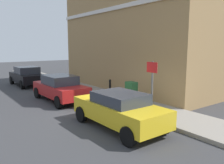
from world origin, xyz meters
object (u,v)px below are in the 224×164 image
utility_cabinet (131,94)px  bollard_near_cabinet (110,88)px  car_red (60,88)px  car_black (27,76)px  car_yellow (119,109)px  street_sign (152,80)px

utility_cabinet → bollard_near_cabinet: bearing=87.1°
car_red → bollard_near_cabinet: 2.84m
utility_cabinet → bollard_near_cabinet: 1.97m
car_red → car_black: car_black is taller
car_black → bollard_near_cabinet: size_ratio=3.82×
car_red → car_black: size_ratio=1.03×
bollard_near_cabinet → utility_cabinet: bearing=-92.9°
car_yellow → car_black: bearing=-0.8°
car_yellow → car_black: car_black is taller
car_red → bollard_near_cabinet: (2.43, -1.46, -0.05)m
car_yellow → utility_cabinet: car_yellow is taller
car_yellow → car_red: (0.03, 5.42, 0.03)m
car_black → utility_cabinet: (2.29, -9.85, -0.08)m
car_black → utility_cabinet: 10.11m
utility_cabinet → car_yellow: bearing=-139.9°
car_yellow → car_black: size_ratio=1.02×
car_red → utility_cabinet: (2.33, -3.43, -0.07)m
street_sign → car_yellow: bearing=-177.3°
car_red → bollard_near_cabinet: size_ratio=3.94×
utility_cabinet → car_black: bearing=103.1°
car_yellow → street_sign: street_sign is taller
car_yellow → car_red: 5.42m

